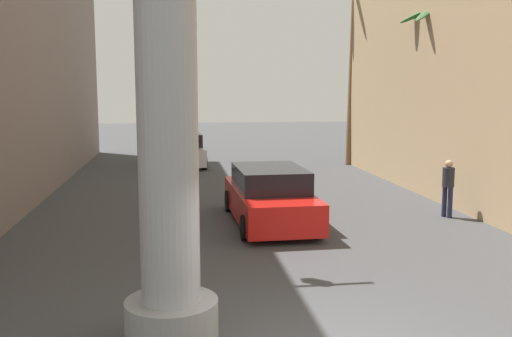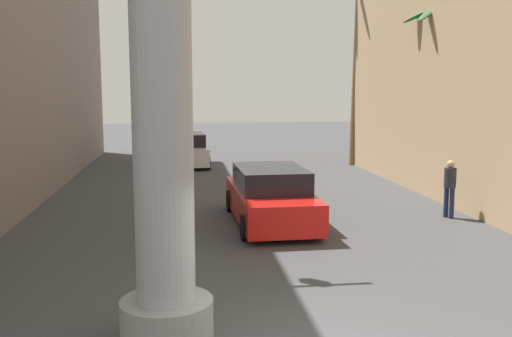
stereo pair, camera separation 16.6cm
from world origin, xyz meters
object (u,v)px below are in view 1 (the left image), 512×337
(traffic_light_mast, at_px, (21,50))
(pedestrian_mid_right, at_px, (448,184))
(palm_tree_mid_right, at_px, (435,85))
(street_lamp, at_px, (497,56))
(palm_tree_far_right, at_px, (351,43))
(car_far, at_px, (183,150))
(car_lead, at_px, (270,197))

(traffic_light_mast, distance_m, pedestrian_mid_right, 11.75)
(palm_tree_mid_right, bearing_deg, street_lamp, -97.62)
(pedestrian_mid_right, bearing_deg, palm_tree_far_right, 86.42)
(palm_tree_far_right, xyz_separation_m, palm_tree_mid_right, (0.54, -8.10, -2.07))
(traffic_light_mast, height_order, palm_tree_mid_right, palm_tree_mid_right)
(street_lamp, xyz_separation_m, palm_tree_far_right, (0.11, 13.00, 1.33))
(car_far, bearing_deg, traffic_light_mast, -103.22)
(palm_tree_far_right, bearing_deg, pedestrian_mid_right, -93.58)
(street_lamp, height_order, car_lead, street_lamp)
(car_lead, bearing_deg, palm_tree_far_right, 63.41)
(palm_tree_mid_right, xyz_separation_m, pedestrian_mid_right, (-1.29, -3.82, -2.83))
(palm_tree_far_right, bearing_deg, car_far, 176.95)
(traffic_light_mast, bearing_deg, pedestrian_mid_right, 13.47)
(palm_tree_mid_right, relative_size, pedestrian_mid_right, 3.92)
(traffic_light_mast, relative_size, car_lead, 1.29)
(traffic_light_mast, relative_size, car_far, 1.41)
(palm_tree_far_right, bearing_deg, traffic_light_mast, -128.73)
(palm_tree_far_right, distance_m, pedestrian_mid_right, 12.91)
(car_far, bearing_deg, street_lamp, -59.14)
(traffic_light_mast, xyz_separation_m, car_lead, (5.70, 2.64, -3.76))
(palm_tree_far_right, xyz_separation_m, pedestrian_mid_right, (-0.75, -11.92, -4.90))
(car_lead, relative_size, car_far, 1.09)
(street_lamp, xyz_separation_m, pedestrian_mid_right, (-0.63, 1.08, -3.58))
(car_lead, bearing_deg, street_lamp, -10.72)
(palm_tree_far_right, relative_size, pedestrian_mid_right, 5.64)
(pedestrian_mid_right, bearing_deg, traffic_light_mast, -166.53)
(traffic_light_mast, bearing_deg, car_lead, 24.83)
(street_lamp, height_order, traffic_light_mast, street_lamp)
(street_lamp, height_order, pedestrian_mid_right, street_lamp)
(car_lead, height_order, car_far, same)
(palm_tree_far_right, bearing_deg, street_lamp, -90.49)
(palm_tree_far_right, bearing_deg, car_lead, -116.59)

